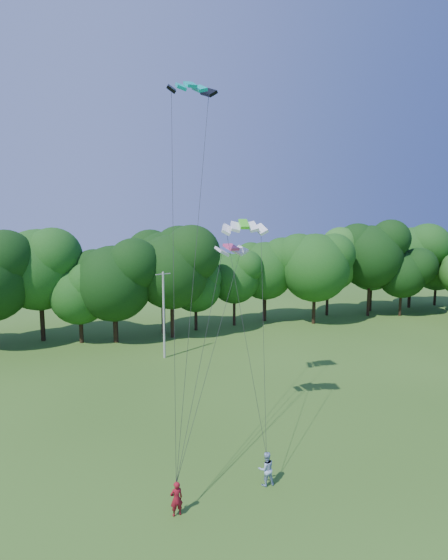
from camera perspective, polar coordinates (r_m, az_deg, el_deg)
name	(u,v)px	position (r m, az deg, el deg)	size (l,w,h in m)	color
ground	(323,549)	(21.60, 12.75, -31.07)	(160.00, 160.00, 0.00)	#2F5517
utility_pole	(164,314)	(43.04, -7.87, -4.45)	(1.62, 0.71, 8.56)	#A9AAA1
kite_flyer_left	(176,499)	(22.49, -6.23, -26.51)	(0.60, 0.40, 1.66)	maroon
kite_flyer_right	(266,469)	(24.41, 5.53, -23.33)	(0.86, 0.67, 1.77)	#9CB6D9
kite_teal	(190,85)	(28.46, -4.44, 24.09)	(2.93, 1.41, 0.69)	#05AF9F
kite_green	(244,224)	(26.34, 2.61, 7.31)	(2.83, 1.80, 0.61)	#46DB20
kite_pink	(231,247)	(27.15, 0.93, 4.32)	(2.15, 1.29, 0.41)	#DB3C72
tree_back_center	(171,264)	(49.82, -6.90, 2.02)	(9.35, 9.35, 13.60)	#322613
tree_back_east	(372,262)	(68.17, 18.74, 2.20)	(8.02, 8.02, 11.67)	#3A2117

